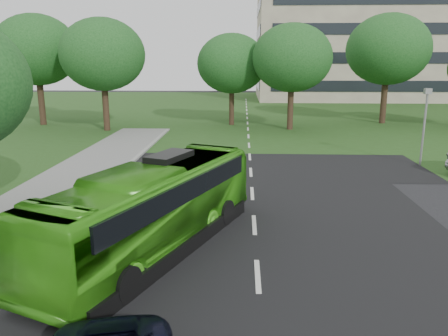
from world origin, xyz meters
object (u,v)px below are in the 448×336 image
at_px(tree_park_f, 36,50).
at_px(tree_park_a, 102,55).
at_px(camera_pole, 425,116).
at_px(office_building, 382,20).
at_px(tree_park_d, 388,50).
at_px(tree_park_c, 292,58).
at_px(tree_park_b, 232,64).
at_px(bus, 154,208).

bearing_deg(tree_park_f, tree_park_a, -24.67).
xyz_separation_m(tree_park_a, camera_pole, (22.52, -12.50, -3.65)).
bearing_deg(office_building, tree_park_d, -105.29).
xyz_separation_m(office_building, tree_park_c, (-18.19, -35.97, -6.24)).
distance_m(tree_park_c, tree_park_f, 23.68).
bearing_deg(tree_park_a, tree_park_b, 20.27).
distance_m(tree_park_a, camera_pole, 26.02).
xyz_separation_m(tree_park_b, camera_pole, (11.56, -16.55, -2.89)).
height_order(office_building, tree_park_f, office_building).
xyz_separation_m(tree_park_d, tree_park_f, (-33.18, -2.53, -0.08)).
distance_m(tree_park_d, camera_pole, 19.15).
distance_m(tree_park_a, tree_park_b, 11.71).
bearing_deg(tree_park_c, camera_pole, -65.72).
distance_m(tree_park_b, tree_park_d, 15.10).
relative_size(tree_park_a, tree_park_c, 1.04).
bearing_deg(bus, tree_park_a, 133.01).
xyz_separation_m(tree_park_b, tree_park_f, (-18.25, -0.70, 1.23)).
bearing_deg(tree_park_b, tree_park_f, -177.81).
bearing_deg(tree_park_b, tree_park_d, 6.98).
xyz_separation_m(tree_park_a, tree_park_c, (16.29, 1.32, -0.27)).
relative_size(tree_park_c, tree_park_f, 0.90).
bearing_deg(tree_park_f, tree_park_d, 4.36).
xyz_separation_m(tree_park_a, tree_park_b, (10.96, 4.05, -0.76)).
bearing_deg(bus, tree_park_b, 109.24).
distance_m(tree_park_a, tree_park_d, 26.56).
relative_size(tree_park_a, tree_park_b, 1.12).
bearing_deg(tree_park_a, office_building, 47.24).
bearing_deg(bus, camera_pole, 65.65).
relative_size(tree_park_b, camera_pole, 1.92).
distance_m(tree_park_b, tree_park_f, 18.31).
height_order(tree_park_d, camera_pole, tree_park_d).
bearing_deg(camera_pole, tree_park_a, 174.72).
bearing_deg(tree_park_a, tree_park_d, 12.79).
height_order(tree_park_a, tree_park_d, tree_park_d).
relative_size(tree_park_c, bus, 0.92).
height_order(office_building, camera_pole, office_building).
distance_m(tree_park_a, tree_park_c, 16.34).
distance_m(tree_park_f, bus, 33.21).
distance_m(office_building, tree_park_a, 51.14).
distance_m(tree_park_a, bus, 27.05).
xyz_separation_m(tree_park_d, camera_pole, (-3.37, -18.38, -4.20)).
xyz_separation_m(tree_park_f, bus, (16.55, -28.24, -5.62)).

